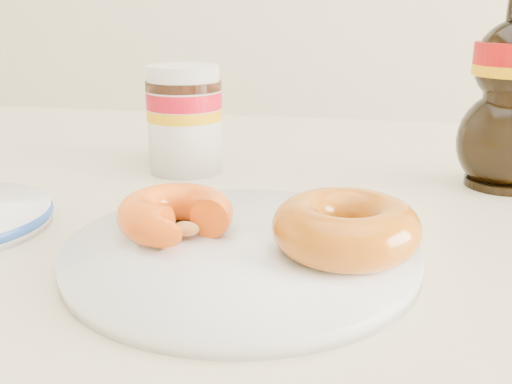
% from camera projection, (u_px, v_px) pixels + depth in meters
% --- Properties ---
extents(dining_table, '(1.40, 0.90, 0.75)m').
position_uv_depth(dining_table, '(334.00, 292.00, 0.54)').
color(dining_table, beige).
rests_on(dining_table, ground).
extents(plate, '(0.25, 0.25, 0.01)m').
position_uv_depth(plate, '(241.00, 250.00, 0.41)').
color(plate, white).
rests_on(plate, dining_table).
extents(donut_bitten, '(0.09, 0.09, 0.03)m').
position_uv_depth(donut_bitten, '(176.00, 214.00, 0.42)').
color(donut_bitten, '#F5590D').
rests_on(donut_bitten, plate).
extents(donut_whole, '(0.12, 0.12, 0.04)m').
position_uv_depth(donut_whole, '(346.00, 227.00, 0.39)').
color(donut_whole, '#9D460A').
rests_on(donut_whole, plate).
extents(nutella_jar, '(0.08, 0.08, 0.12)m').
position_uv_depth(nutella_jar, '(185.00, 115.00, 0.62)').
color(nutella_jar, white).
rests_on(nutella_jar, dining_table).
extents(dark_jar, '(0.05, 0.05, 0.08)m').
position_uv_depth(dark_jar, '(177.00, 124.00, 0.68)').
color(dark_jar, black).
rests_on(dark_jar, dining_table).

